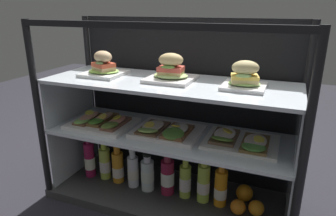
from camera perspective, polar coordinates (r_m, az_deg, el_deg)
name	(u,v)px	position (r m, az deg, el deg)	size (l,w,h in m)	color
ground_plane	(168,201)	(1.65, 0.00, -17.08)	(6.00, 6.00, 0.02)	#232128
case_base_deck	(168,195)	(1.63, 0.00, -16.16)	(1.21, 0.45, 0.04)	#383839
case_frame	(178,102)	(1.53, 1.81, 1.11)	(1.21, 0.45, 0.90)	black
riser_lower_tier	(168,165)	(1.53, 0.00, -10.66)	(1.14, 0.39, 0.31)	silver
shelf_lower_glass	(168,134)	(1.46, 0.00, -5.01)	(1.16, 0.40, 0.02)	silver
riser_upper_tier	(168,110)	(1.42, 0.00, -0.30)	(1.14, 0.39, 0.24)	silver
shelf_upper_glass	(168,83)	(1.38, 0.00, 4.70)	(1.16, 0.40, 0.02)	silver
plated_roll_sandwich_center	(104,67)	(1.53, -12.07, 7.57)	(0.19, 0.19, 0.12)	white
plated_roll_sandwich_far_right	(171,71)	(1.38, 0.54, 6.91)	(0.21, 0.21, 0.13)	white
plated_roll_sandwich_left_of_center	(245,78)	(1.29, 14.25, 5.54)	(0.18, 0.18, 0.12)	white
open_sandwich_tray_near_left_corner	(102,122)	(1.58, -12.36, -2.55)	(0.32, 0.25, 0.06)	white
open_sandwich_tray_mid_left	(166,130)	(1.44, -0.38, -4.24)	(0.32, 0.26, 0.06)	white
open_sandwich_tray_near_right_corner	(240,141)	(1.37, 13.43, -6.00)	(0.32, 0.27, 0.06)	white
juice_bottle_front_second	(90,160)	(1.76, -14.57, -9.39)	(0.06, 0.06, 0.24)	#A21949
juice_bottle_front_right_end	(105,162)	(1.73, -11.73, -9.98)	(0.06, 0.06, 0.23)	#BED251
juice_bottle_front_middle	(118,167)	(1.68, -9.43, -10.86)	(0.06, 0.06, 0.23)	orange
juice_bottle_front_left_end	(133,171)	(1.63, -6.61, -11.71)	(0.06, 0.06, 0.22)	white
juice_bottle_back_right	(148,174)	(1.60, -3.89, -12.34)	(0.07, 0.07, 0.21)	white
juice_bottle_front_fourth	(167,176)	(1.56, -0.20, -12.74)	(0.07, 0.07, 0.23)	maroon
juice_bottle_tucked_behind	(185,181)	(1.54, 3.22, -13.59)	(0.06, 0.06, 0.22)	#B3CB49
juice_bottle_near_post	(204,182)	(1.52, 6.76, -13.74)	(0.06, 0.06, 0.24)	#B8D74B
juice_bottle_back_center	(221,188)	(1.51, 9.91, -14.66)	(0.06, 0.06, 0.22)	orange
orange_fruit_beside_bottles	(244,193)	(1.58, 14.22, -15.27)	(0.08, 0.08, 0.08)	orange
orange_fruit_near_left_post	(238,207)	(1.49, 13.07, -17.72)	(0.07, 0.07, 0.07)	orange
orange_fruit_rolled_forward	(256,208)	(1.51, 16.31, -17.66)	(0.07, 0.07, 0.07)	orange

